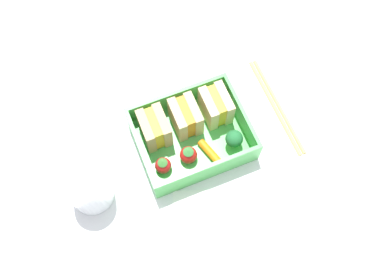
{
  "coord_description": "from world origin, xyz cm",
  "views": [
    {
      "loc": [
        -10.22,
        -25.21,
        66.31
      ],
      "look_at": [
        0.0,
        0.0,
        2.7
      ],
      "focal_mm": 40.0,
      "sensor_mm": 36.0,
      "label": 1
    }
  ],
  "objects_px": {
    "strawberry_far_left": "(163,165)",
    "carrot_stick_far_left": "(210,152)",
    "sandwich_left": "(155,128)",
    "drinking_glass": "(88,188)",
    "folded_napkin": "(207,228)",
    "sandwich_center": "(216,106)",
    "strawberry_left": "(188,155)",
    "chopstick_pair": "(277,105)",
    "sandwich_center_left": "(186,117)",
    "broccoli_floret": "(234,139)"
  },
  "relations": [
    {
      "from": "strawberry_far_left",
      "to": "carrot_stick_far_left",
      "type": "distance_m",
      "value": 0.08
    },
    {
      "from": "sandwich_left",
      "to": "strawberry_far_left",
      "type": "height_order",
      "value": "sandwich_left"
    },
    {
      "from": "drinking_glass",
      "to": "folded_napkin",
      "type": "height_order",
      "value": "drinking_glass"
    },
    {
      "from": "sandwich_center",
      "to": "drinking_glass",
      "type": "xyz_separation_m",
      "value": [
        -0.23,
        -0.06,
        0.0
      ]
    },
    {
      "from": "sandwich_center",
      "to": "drinking_glass",
      "type": "bearing_deg",
      "value": -166.66
    },
    {
      "from": "strawberry_left",
      "to": "chopstick_pair",
      "type": "bearing_deg",
      "value": 11.23
    },
    {
      "from": "sandwich_left",
      "to": "chopstick_pair",
      "type": "distance_m",
      "value": 0.22
    },
    {
      "from": "sandwich_center",
      "to": "folded_napkin",
      "type": "height_order",
      "value": "sandwich_center"
    },
    {
      "from": "sandwich_center_left",
      "to": "drinking_glass",
      "type": "bearing_deg",
      "value": -162.91
    },
    {
      "from": "broccoli_floret",
      "to": "chopstick_pair",
      "type": "bearing_deg",
      "value": 21.66
    },
    {
      "from": "drinking_glass",
      "to": "carrot_stick_far_left",
      "type": "bearing_deg",
      "value": -2.37
    },
    {
      "from": "sandwich_center",
      "to": "folded_napkin",
      "type": "relative_size",
      "value": 0.47
    },
    {
      "from": "strawberry_far_left",
      "to": "carrot_stick_far_left",
      "type": "relative_size",
      "value": 0.69
    },
    {
      "from": "strawberry_left",
      "to": "broccoli_floret",
      "type": "bearing_deg",
      "value": -3.84
    },
    {
      "from": "sandwich_center",
      "to": "chopstick_pair",
      "type": "height_order",
      "value": "sandwich_center"
    },
    {
      "from": "strawberry_far_left",
      "to": "drinking_glass",
      "type": "relative_size",
      "value": 0.41
    },
    {
      "from": "sandwich_left",
      "to": "drinking_glass",
      "type": "bearing_deg",
      "value": -156.39
    },
    {
      "from": "broccoli_floret",
      "to": "carrot_stick_far_left",
      "type": "bearing_deg",
      "value": -179.93
    },
    {
      "from": "strawberry_left",
      "to": "sandwich_center",
      "type": "bearing_deg",
      "value": 39.04
    },
    {
      "from": "chopstick_pair",
      "to": "sandwich_center_left",
      "type": "bearing_deg",
      "value": 171.92
    },
    {
      "from": "strawberry_far_left",
      "to": "folded_napkin",
      "type": "height_order",
      "value": "strawberry_far_left"
    },
    {
      "from": "sandwich_left",
      "to": "strawberry_left",
      "type": "bearing_deg",
      "value": -59.06
    },
    {
      "from": "sandwich_left",
      "to": "sandwich_center",
      "type": "height_order",
      "value": "same"
    },
    {
      "from": "strawberry_far_left",
      "to": "broccoli_floret",
      "type": "height_order",
      "value": "broccoli_floret"
    },
    {
      "from": "chopstick_pair",
      "to": "sandwich_center",
      "type": "bearing_deg",
      "value": 167.98
    },
    {
      "from": "chopstick_pair",
      "to": "drinking_glass",
      "type": "xyz_separation_m",
      "value": [
        -0.34,
        -0.03,
        0.04
      ]
    },
    {
      "from": "sandwich_center_left",
      "to": "strawberry_far_left",
      "type": "relative_size",
      "value": 1.74
    },
    {
      "from": "sandwich_center",
      "to": "strawberry_left",
      "type": "distance_m",
      "value": 0.09
    },
    {
      "from": "sandwich_center_left",
      "to": "broccoli_floret",
      "type": "height_order",
      "value": "sandwich_center_left"
    },
    {
      "from": "chopstick_pair",
      "to": "folded_napkin",
      "type": "bearing_deg",
      "value": -142.5
    },
    {
      "from": "broccoli_floret",
      "to": "folded_napkin",
      "type": "height_order",
      "value": "broccoli_floret"
    },
    {
      "from": "strawberry_far_left",
      "to": "folded_napkin",
      "type": "relative_size",
      "value": 0.27
    },
    {
      "from": "strawberry_left",
      "to": "folded_napkin",
      "type": "distance_m",
      "value": 0.12
    },
    {
      "from": "carrot_stick_far_left",
      "to": "chopstick_pair",
      "type": "bearing_deg",
      "value": 15.76
    },
    {
      "from": "carrot_stick_far_left",
      "to": "broccoli_floret",
      "type": "distance_m",
      "value": 0.04
    },
    {
      "from": "sandwich_center_left",
      "to": "strawberry_left",
      "type": "distance_m",
      "value": 0.06
    },
    {
      "from": "strawberry_far_left",
      "to": "chopstick_pair",
      "type": "distance_m",
      "value": 0.23
    },
    {
      "from": "sandwich_center",
      "to": "strawberry_left",
      "type": "bearing_deg",
      "value": -140.96
    },
    {
      "from": "sandwich_center",
      "to": "chopstick_pair",
      "type": "xyz_separation_m",
      "value": [
        0.11,
        -0.02,
        -0.04
      ]
    },
    {
      "from": "carrot_stick_far_left",
      "to": "drinking_glass",
      "type": "bearing_deg",
      "value": 177.63
    },
    {
      "from": "drinking_glass",
      "to": "strawberry_left",
      "type": "bearing_deg",
      "value": -1.04
    },
    {
      "from": "carrot_stick_far_left",
      "to": "broccoli_floret",
      "type": "height_order",
      "value": "broccoli_floret"
    },
    {
      "from": "carrot_stick_far_left",
      "to": "sandwich_center_left",
      "type": "bearing_deg",
      "value": 104.33
    },
    {
      "from": "strawberry_far_left",
      "to": "sandwich_left",
      "type": "bearing_deg",
      "value": 81.8
    },
    {
      "from": "broccoli_floret",
      "to": "folded_napkin",
      "type": "xyz_separation_m",
      "value": [
        -0.09,
        -0.11,
        -0.03
      ]
    },
    {
      "from": "sandwich_center_left",
      "to": "folded_napkin",
      "type": "bearing_deg",
      "value": -100.99
    },
    {
      "from": "sandwich_left",
      "to": "folded_napkin",
      "type": "xyz_separation_m",
      "value": [
        0.02,
        -0.17,
        -0.04
      ]
    },
    {
      "from": "carrot_stick_far_left",
      "to": "drinking_glass",
      "type": "xyz_separation_m",
      "value": [
        -0.2,
        0.01,
        0.02
      ]
    },
    {
      "from": "sandwich_center_left",
      "to": "broccoli_floret",
      "type": "xyz_separation_m",
      "value": [
        0.06,
        -0.06,
        -0.0
      ]
    },
    {
      "from": "sandwich_center",
      "to": "strawberry_left",
      "type": "relative_size",
      "value": 1.64
    }
  ]
}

